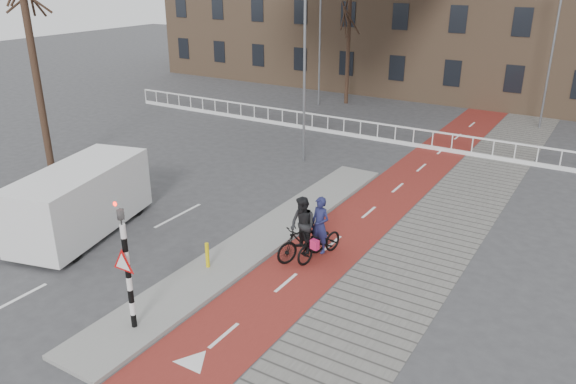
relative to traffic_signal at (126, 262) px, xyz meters
The scene contains 15 objects.
ground 2.90m from the traffic_signal, 73.47° to the left, with size 120.00×120.00×0.00m, color #38383A.
bike_lane 12.36m from the traffic_signal, 80.09° to the left, with size 2.50×60.00×0.01m, color maroon.
sidewalk 13.13m from the traffic_signal, 67.82° to the left, with size 3.00×60.00×0.01m, color slate.
curb_island 6.32m from the traffic_signal, 90.95° to the left, with size 1.80×16.00×0.12m, color gray.
traffic_signal is the anchor object (origin of this frame).
bollard 3.73m from the traffic_signal, 95.72° to the left, with size 0.12×0.12×0.81m, color #DBC20C.
cyclist_near 6.41m from the traffic_signal, 69.45° to the left, with size 1.11×2.11×2.08m.
cyclist_far 5.94m from the traffic_signal, 72.39° to the left, with size 1.28×2.02×2.09m.
van 6.61m from the traffic_signal, 150.63° to the left, with size 3.49×5.86×2.36m.
railing 19.60m from the traffic_signal, 103.02° to the left, with size 28.00×0.10×0.99m.
tree_left 14.38m from the traffic_signal, 150.89° to the left, with size 0.32×0.32×9.36m, color black.
tree_mid 27.12m from the traffic_signal, 104.46° to the left, with size 0.26×0.26×7.12m, color black.
streetlight_near 14.46m from the traffic_signal, 102.36° to the left, with size 0.12×0.12×7.63m, color slate.
streetlight_left 26.31m from the traffic_signal, 108.18° to the left, with size 0.12×0.12×8.92m, color slate.
streetlight_right 27.09m from the traffic_signal, 78.04° to the left, with size 0.12×0.12×8.29m, color slate.
Camera 1 is at (9.06, -10.23, 8.68)m, focal length 35.00 mm.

